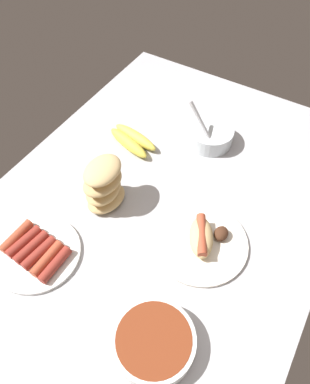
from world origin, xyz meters
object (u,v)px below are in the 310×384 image
object	(u,v)px
bowl_coleslaw	(211,135)
bowl_chili	(154,341)
bread_stack	(104,185)
banana_bunch	(132,140)
plate_sausages	(36,252)
plate_hotdog_assembled	(201,240)

from	to	relation	value
bowl_coleslaw	bowl_chili	bearing A→B (deg)	15.13
bread_stack	banana_bunch	bearing A→B (deg)	-164.64
bowl_chili	plate_sausages	xyz separation A→B (cm)	(-3.51, -36.65, -1.18)
bowl_chili	bread_stack	bearing A→B (deg)	-129.83
bowl_chili	banana_bunch	distance (cm)	61.72
banana_bunch	plate_sausages	world-z (taller)	banana_bunch
plate_hotdog_assembled	bowl_chili	bearing A→B (deg)	5.25
plate_hotdog_assembled	banana_bunch	bearing A→B (deg)	-120.98
bread_stack	plate_sausages	distance (cm)	24.07
bread_stack	plate_hotdog_assembled	size ratio (longest dim) A/B	0.59
bowl_chili	bowl_coleslaw	bearing A→B (deg)	-164.87
bowl_coleslaw	plate_sausages	size ratio (longest dim) A/B	0.68
plate_hotdog_assembled	banana_bunch	size ratio (longest dim) A/B	1.39
bowl_chili	plate_sausages	bearing A→B (deg)	-95.48
bowl_coleslaw	plate_sausages	bearing A→B (deg)	-18.39
bread_stack	bowl_coleslaw	bearing A→B (deg)	158.30
bowl_chili	bowl_coleslaw	xyz separation A→B (cm)	(-62.74, -16.96, 0.58)
banana_bunch	plate_sausages	xyz separation A→B (cm)	(45.36, 1.04, -0.67)
bowl_chili	bread_stack	size ratio (longest dim) A/B	1.24
bowl_coleslaw	plate_sausages	world-z (taller)	bowl_coleslaw
banana_bunch	plate_sausages	size ratio (longest dim) A/B	0.81
bowl_chili	plate_sausages	distance (cm)	36.84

